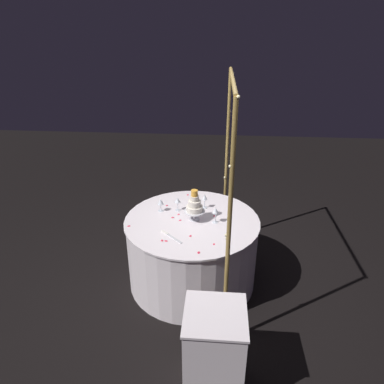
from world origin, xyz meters
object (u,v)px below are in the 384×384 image
at_px(cake_knife, 170,236).
at_px(side_table, 214,351).
at_px(tiered_cake, 194,205).
at_px(wine_glass_3, 215,211).
at_px(wine_glass_0, 161,202).
at_px(decorative_arch, 229,165).
at_px(main_table, 192,250).
at_px(wine_glass_1, 205,198).
at_px(wine_glass_2, 177,201).

bearing_deg(cake_knife, side_table, 25.69).
bearing_deg(tiered_cake, wine_glass_3, 79.32).
bearing_deg(wine_glass_0, decorative_arch, 77.19).
xyz_separation_m(main_table, wine_glass_1, (-0.28, 0.12, 0.52)).
bearing_deg(decorative_arch, wine_glass_0, -102.81).
bearing_deg(cake_knife, wine_glass_2, 179.03).
bearing_deg(wine_glass_3, wine_glass_2, -118.50).
bearing_deg(main_table, wine_glass_2, -137.18).
relative_size(decorative_arch, side_table, 2.91).
height_order(wine_glass_1, wine_glass_3, wine_glass_3).
height_order(side_table, wine_glass_2, wine_glass_2).
relative_size(main_table, cake_knife, 6.19).
bearing_deg(side_table, wine_glass_0, -156.49).
relative_size(wine_glass_1, wine_glass_3, 0.97).
height_order(wine_glass_2, cake_knife, wine_glass_2).
distance_m(decorative_arch, cake_knife, 0.90).
xyz_separation_m(decorative_arch, wine_glass_0, (-0.16, -0.72, -0.52)).
distance_m(wine_glass_1, wine_glass_2, 0.31).
height_order(decorative_arch, wine_glass_3, decorative_arch).
xyz_separation_m(decorative_arch, main_table, (-0.00, -0.36, -1.03)).
height_order(main_table, wine_glass_2, wine_glass_2).
bearing_deg(wine_glass_0, wine_glass_3, 71.60).
distance_m(wine_glass_1, wine_glass_3, 0.34).
bearing_deg(tiered_cake, wine_glass_1, 161.25).
xyz_separation_m(side_table, cake_knife, (-0.96, -0.46, 0.41)).
relative_size(decorative_arch, wine_glass_1, 13.22).
xyz_separation_m(wine_glass_1, wine_glass_2, (0.09, -0.29, -0.01)).
height_order(tiered_cake, wine_glass_2, tiered_cake).
relative_size(wine_glass_0, wine_glass_1, 0.86).
distance_m(side_table, wine_glass_3, 1.37).
xyz_separation_m(side_table, tiered_cake, (-1.30, -0.25, 0.57)).
height_order(main_table, wine_glass_3, wine_glass_3).
relative_size(side_table, wine_glass_2, 4.90).
height_order(wine_glass_0, wine_glass_2, wine_glass_2).
xyz_separation_m(main_table, wine_glass_3, (0.04, 0.25, 0.53)).
height_order(decorative_arch, wine_glass_1, decorative_arch).
height_order(decorative_arch, main_table, decorative_arch).
relative_size(wine_glass_1, cake_knife, 0.73).
bearing_deg(wine_glass_2, wine_glass_3, 61.50).
bearing_deg(tiered_cake, side_table, 10.87).
bearing_deg(wine_glass_2, wine_glass_1, 106.49).
distance_m(side_table, wine_glass_0, 1.67).
height_order(tiered_cake, wine_glass_3, tiered_cake).
relative_size(decorative_arch, main_table, 1.56).
distance_m(decorative_arch, wine_glass_0, 0.90).
bearing_deg(cake_knife, main_table, 151.57).
bearing_deg(decorative_arch, tiered_cake, -90.56).
bearing_deg(wine_glass_2, side_table, 16.87).
distance_m(tiered_cake, wine_glass_1, 0.29).
height_order(side_table, cake_knife, cake_knife).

